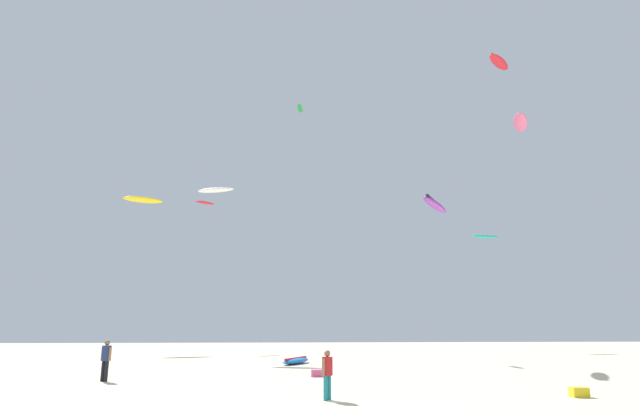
% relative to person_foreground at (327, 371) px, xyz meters
% --- Properties ---
extents(person_foreground, '(0.38, 0.41, 1.57)m').
position_rel_person_foreground_xyz_m(person_foreground, '(0.00, 0.00, 0.00)').
color(person_foreground, teal).
rests_on(person_foreground, ground).
extents(person_midground, '(0.51, 0.39, 1.74)m').
position_rel_person_foreground_xyz_m(person_midground, '(-9.17, 6.19, 0.10)').
color(person_midground, black).
rests_on(person_midground, ground).
extents(kite_grounded_near, '(2.33, 3.49, 0.42)m').
position_rel_person_foreground_xyz_m(kite_grounded_near, '(-0.66, 15.54, -0.72)').
color(kite_grounded_near, blue).
rests_on(kite_grounded_near, ground).
extents(cooler_box, '(0.56, 0.36, 0.32)m').
position_rel_person_foreground_xyz_m(cooler_box, '(8.56, 0.13, -0.75)').
color(cooler_box, yellow).
rests_on(cooler_box, ground).
extents(gear_bag, '(0.56, 0.36, 0.32)m').
position_rel_person_foreground_xyz_m(gear_bag, '(0.16, 7.60, -0.75)').
color(gear_bag, '#E5598C').
rests_on(gear_bag, ground).
extents(kite_aloft_0, '(0.78, 2.15, 0.45)m').
position_rel_person_foreground_xyz_m(kite_aloft_0, '(-0.14, 30.55, 23.28)').
color(kite_aloft_0, green).
extents(kite_aloft_1, '(3.34, 1.93, 0.34)m').
position_rel_person_foreground_xyz_m(kite_aloft_1, '(-7.20, 22.60, 12.19)').
color(kite_aloft_1, white).
extents(kite_aloft_2, '(4.09, 2.57, 0.70)m').
position_rel_person_foreground_xyz_m(kite_aloft_2, '(-16.25, 34.07, 14.12)').
color(kite_aloft_2, yellow).
extents(kite_aloft_3, '(3.34, 4.47, 0.99)m').
position_rel_person_foreground_xyz_m(kite_aloft_3, '(8.50, 14.63, 9.29)').
color(kite_aloft_3, purple).
extents(kite_aloft_4, '(3.26, 3.30, 0.46)m').
position_rel_person_foreground_xyz_m(kite_aloft_4, '(17.86, 23.01, 24.97)').
color(kite_aloft_4, red).
extents(kite_aloft_5, '(2.22, 1.91, 0.28)m').
position_rel_person_foreground_xyz_m(kite_aloft_5, '(-10.20, 35.76, 14.33)').
color(kite_aloft_5, red).
extents(kite_aloft_7, '(3.05, 1.17, 0.36)m').
position_rel_person_foreground_xyz_m(kite_aloft_7, '(19.34, 32.74, 10.46)').
color(kite_aloft_7, '#19B29E').
extents(kite_aloft_8, '(2.24, 3.47, 0.74)m').
position_rel_person_foreground_xyz_m(kite_aloft_8, '(14.62, 13.99, 15.09)').
color(kite_aloft_8, '#E5598C').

